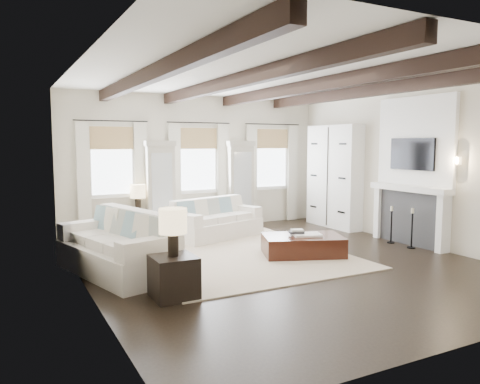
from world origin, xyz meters
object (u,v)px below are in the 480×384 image
sofa_left (121,248)px  ottoman (303,246)px  side_table_back (138,223)px  sofa_back (215,222)px  side_table_front (174,277)px

sofa_left → ottoman: bearing=-7.1°
ottoman → side_table_back: size_ratio=2.51×
sofa_back → ottoman: sofa_back is taller
ottoman → side_table_back: side_table_back is taller
side_table_back → sofa_back: bearing=-33.6°
ottoman → side_table_back: bearing=145.3°
sofa_back → side_table_back: bearing=146.4°
sofa_back → ottoman: size_ratio=1.53×
sofa_left → side_table_front: size_ratio=4.39×
ottoman → side_table_back: (-2.18, 3.24, 0.10)m
sofa_back → side_table_front: bearing=-122.3°
sofa_left → side_table_back: size_ratio=4.40×
sofa_back → ottoman: (0.73, -2.28, -0.16)m
sofa_back → side_table_front: (-2.17, -3.43, -0.06)m
side_table_front → ottoman: bearing=21.6°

